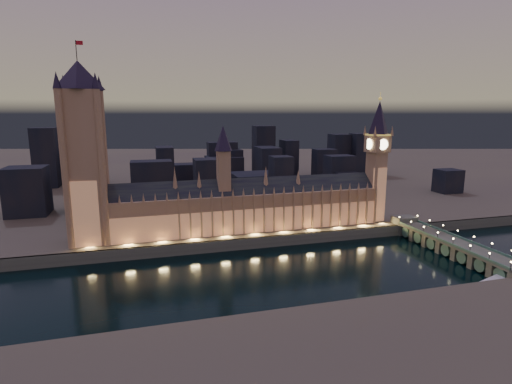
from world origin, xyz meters
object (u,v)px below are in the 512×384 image
object	(u,v)px
victoria_tower	(84,146)
elizabeth_tower	(377,151)
palace_of_westminster	(249,206)
westminster_bridge	(447,244)
river_boat	(493,285)

from	to	relation	value
victoria_tower	elizabeth_tower	xyz separation A→B (m)	(218.00, -0.01, -8.11)
palace_of_westminster	victoria_tower	world-z (taller)	victoria_tower
victoria_tower	palace_of_westminster	bearing A→B (deg)	-0.09
victoria_tower	westminster_bridge	xyz separation A→B (m)	(235.39, -65.38, -67.34)
palace_of_westminster	river_boat	size ratio (longest dim) A/B	3.95
elizabeth_tower	westminster_bridge	size ratio (longest dim) A/B	0.91
river_boat	palace_of_westminster	bearing A→B (deg)	131.87
elizabeth_tower	victoria_tower	bearing A→B (deg)	180.00
elizabeth_tower	river_boat	size ratio (longest dim) A/B	2.01
palace_of_westminster	elizabeth_tower	distance (m)	113.23
palace_of_westminster	westminster_bridge	bearing A→B (deg)	-27.78
elizabeth_tower	river_boat	distance (m)	135.78
victoria_tower	elizabeth_tower	world-z (taller)	victoria_tower
victoria_tower	elizabeth_tower	size ratio (longest dim) A/B	1.28
palace_of_westminster	victoria_tower	size ratio (longest dim) A/B	1.54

